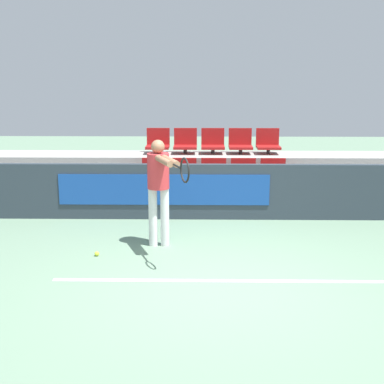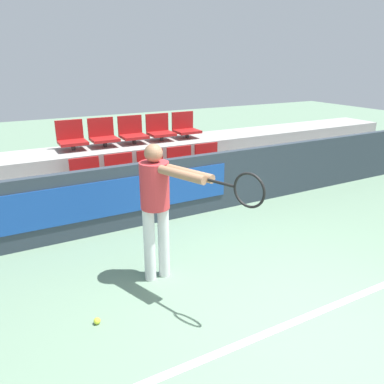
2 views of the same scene
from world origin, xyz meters
The scene contains 17 objects.
ground_plane centered at (0.00, 0.00, 0.00)m, with size 30.00×30.00×0.00m, color slate.
court_baseline centered at (0.00, 0.20, 0.00)m, with size 4.19×0.08×0.01m.
barrier_wall centered at (-0.02, 3.06, 0.49)m, with size 12.79×0.14×0.98m.
bleacher_tier_front centered at (0.00, 3.62, 0.23)m, with size 12.39×0.96×0.46m.
bleacher_tier_middle centered at (0.00, 4.58, 0.46)m, with size 12.39×0.96×0.92m.
stadium_chair_0 centered at (-1.12, 3.74, 0.67)m, with size 0.47×0.43×0.50m.
stadium_chair_1 centered at (-0.56, 3.74, 0.67)m, with size 0.47×0.43×0.50m.
stadium_chair_2 centered at (0.00, 3.74, 0.67)m, with size 0.47×0.43×0.50m.
stadium_chair_3 centered at (0.56, 3.74, 0.67)m, with size 0.47×0.43×0.50m.
stadium_chair_4 centered at (1.12, 3.74, 0.67)m, with size 0.47×0.43×0.50m.
stadium_chair_5 centered at (-1.12, 4.70, 1.13)m, with size 0.47×0.43×0.50m.
stadium_chair_6 centered at (-0.56, 4.70, 1.13)m, with size 0.47×0.43×0.50m.
stadium_chair_7 centered at (0.00, 4.70, 1.13)m, with size 0.47×0.43×0.50m.
stadium_chair_8 centered at (0.56, 4.70, 1.13)m, with size 0.47×0.43×0.50m.
stadium_chair_9 centered at (1.12, 4.70, 1.13)m, with size 0.47×0.43×0.50m.
tennis_player centered at (-0.84, 1.51, 0.99)m, with size 0.65×1.43×1.59m.
tennis_ball centered at (-1.71, 1.09, 0.03)m, with size 0.07×0.07×0.07m.
Camera 1 is at (-0.24, -6.07, 2.58)m, focal length 50.00 mm.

